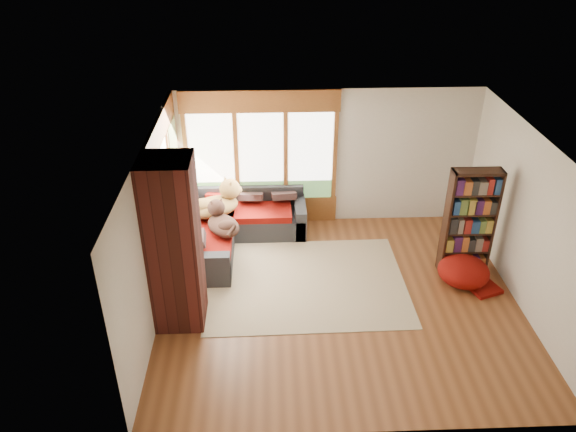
# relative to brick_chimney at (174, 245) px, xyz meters

# --- Properties ---
(floor) EXTENTS (5.50, 5.50, 0.00)m
(floor) POSITION_rel_brick_chimney_xyz_m (2.40, 0.35, -1.30)
(floor) COLOR brown
(floor) RESTS_ON ground
(ceiling) EXTENTS (5.50, 5.50, 0.00)m
(ceiling) POSITION_rel_brick_chimney_xyz_m (2.40, 0.35, 1.30)
(ceiling) COLOR white
(wall_back) EXTENTS (5.50, 0.04, 2.60)m
(wall_back) POSITION_rel_brick_chimney_xyz_m (2.40, 2.85, 0.00)
(wall_back) COLOR silver
(wall_back) RESTS_ON ground
(wall_front) EXTENTS (5.50, 0.04, 2.60)m
(wall_front) POSITION_rel_brick_chimney_xyz_m (2.40, -2.15, 0.00)
(wall_front) COLOR silver
(wall_front) RESTS_ON ground
(wall_left) EXTENTS (0.04, 5.00, 2.60)m
(wall_left) POSITION_rel_brick_chimney_xyz_m (-0.35, 0.35, 0.00)
(wall_left) COLOR silver
(wall_left) RESTS_ON ground
(wall_right) EXTENTS (0.04, 5.00, 2.60)m
(wall_right) POSITION_rel_brick_chimney_xyz_m (5.15, 0.35, 0.00)
(wall_right) COLOR silver
(wall_right) RESTS_ON ground
(windows_back) EXTENTS (2.82, 0.10, 1.90)m
(windows_back) POSITION_rel_brick_chimney_xyz_m (1.20, 2.82, 0.05)
(windows_back) COLOR brown
(windows_back) RESTS_ON wall_back
(windows_left) EXTENTS (0.10, 2.62, 1.90)m
(windows_left) POSITION_rel_brick_chimney_xyz_m (-0.32, 1.55, 0.05)
(windows_left) COLOR brown
(windows_left) RESTS_ON wall_left
(roller_blind) EXTENTS (0.03, 0.72, 0.90)m
(roller_blind) POSITION_rel_brick_chimney_xyz_m (-0.29, 2.38, 0.45)
(roller_blind) COLOR #798B55
(roller_blind) RESTS_ON wall_left
(brick_chimney) EXTENTS (0.70, 0.70, 2.60)m
(brick_chimney) POSITION_rel_brick_chimney_xyz_m (0.00, 0.00, 0.00)
(brick_chimney) COLOR #471914
(brick_chimney) RESTS_ON ground
(sectional_sofa) EXTENTS (2.20, 2.20, 0.80)m
(sectional_sofa) POSITION_rel_brick_chimney_xyz_m (0.45, 2.05, -1.00)
(sectional_sofa) COLOR #25262A
(sectional_sofa) RESTS_ON ground
(area_rug) EXTENTS (3.26, 2.51, 0.01)m
(area_rug) POSITION_rel_brick_chimney_xyz_m (1.90, 0.80, -1.29)
(area_rug) COLOR beige
(area_rug) RESTS_ON ground
(bookshelf) EXTENTS (0.79, 0.26, 1.85)m
(bookshelf) POSITION_rel_brick_chimney_xyz_m (4.54, 1.07, -0.37)
(bookshelf) COLOR black
(bookshelf) RESTS_ON ground
(pouf) EXTENTS (1.04, 1.04, 0.44)m
(pouf) POSITION_rel_brick_chimney_xyz_m (4.45, 0.71, -1.07)
(pouf) COLOR maroon
(pouf) RESTS_ON area_rug
(dog_tan) EXTENTS (1.10, 0.98, 0.53)m
(dog_tan) POSITION_rel_brick_chimney_xyz_m (0.42, 2.22, -0.49)
(dog_tan) COLOR brown
(dog_tan) RESTS_ON sectional_sofa
(dog_brindle) EXTENTS (0.77, 0.88, 0.43)m
(dog_brindle) POSITION_rel_brick_chimney_xyz_m (0.52, 1.64, -0.55)
(dog_brindle) COLOR black
(dog_brindle) RESTS_ON sectional_sofa
(throw_pillows) EXTENTS (1.98, 1.68, 0.45)m
(throw_pillows) POSITION_rel_brick_chimney_xyz_m (0.48, 2.20, -0.53)
(throw_pillows) COLOR #352220
(throw_pillows) RESTS_ON sectional_sofa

